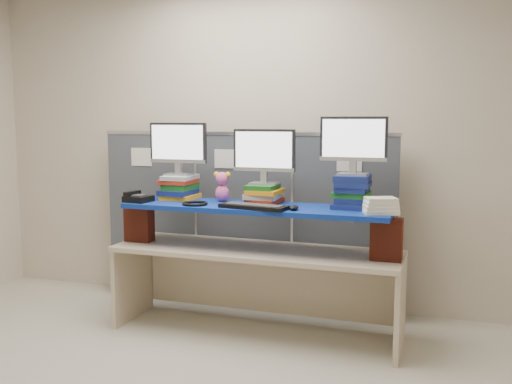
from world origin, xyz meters
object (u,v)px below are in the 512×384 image
(desk_phone, at_px, (138,198))
(monitor_left, at_px, (178,146))
(desk, at_px, (256,266))
(keyboard, at_px, (254,206))
(monitor_center, at_px, (264,153))
(monitor_right, at_px, (353,142))
(blue_board, at_px, (256,208))

(desk_phone, bearing_deg, monitor_left, 52.32)
(desk, xyz_separation_m, keyboard, (0.03, -0.16, 0.48))
(monitor_left, xyz_separation_m, monitor_center, (0.72, -0.02, -0.05))
(desk_phone, bearing_deg, monitor_center, 20.94)
(desk, distance_m, monitor_right, 1.18)
(blue_board, distance_m, keyboard, 0.16)
(blue_board, relative_size, monitor_right, 4.17)
(monitor_left, height_order, monitor_right, monitor_right)
(desk, distance_m, desk_phone, 1.06)
(desk, height_order, desk_phone, desk_phone)
(monitor_center, relative_size, monitor_right, 1.00)
(blue_board, height_order, monitor_right, monitor_right)
(monitor_left, relative_size, monitor_center, 1.00)
(monitor_center, distance_m, keyboard, 0.46)
(monitor_left, bearing_deg, blue_board, -9.65)
(monitor_right, distance_m, keyboard, 0.85)
(monitor_left, xyz_separation_m, monitor_right, (1.40, -0.04, 0.05))
(monitor_right, distance_m, desk_phone, 1.71)
(monitor_left, distance_m, monitor_center, 0.72)
(blue_board, xyz_separation_m, monitor_left, (-0.69, 0.14, 0.45))
(desk, height_order, keyboard, keyboard)
(keyboard, relative_size, desk_phone, 2.46)
(blue_board, xyz_separation_m, monitor_center, (0.03, 0.12, 0.40))
(monitor_right, bearing_deg, keyboard, -157.59)
(keyboard, distance_m, desk_phone, 0.97)
(blue_board, distance_m, desk_phone, 0.94)
(blue_board, xyz_separation_m, keyboard, (0.03, -0.16, 0.03))
(monitor_left, bearing_deg, monitor_right, 0.00)
(blue_board, bearing_deg, monitor_center, 78.31)
(desk, relative_size, monitor_center, 4.55)
(desk, xyz_separation_m, monitor_right, (0.70, 0.10, 0.94))
(keyboard, bearing_deg, monitor_left, 168.47)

